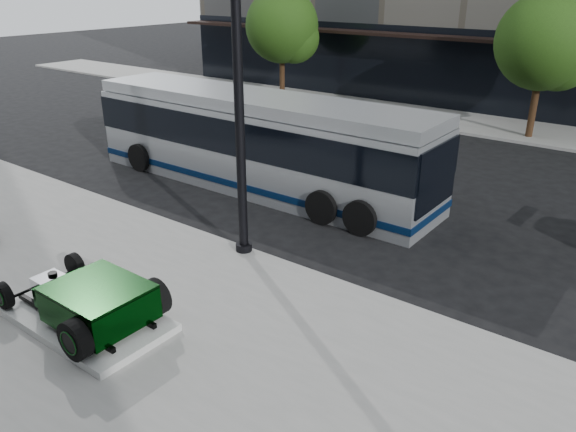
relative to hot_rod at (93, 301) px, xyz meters
The scene contains 7 objects.
ground 6.55m from the hot_rod, 76.67° to the left, with size 120.00×120.00×0.00m, color black.
sidewalk_far 20.41m from the hot_rod, 85.78° to the left, with size 70.00×4.00×0.12m, color gray.
street_trees 19.83m from the hot_rod, 82.23° to the left, with size 29.80×3.80×5.70m.
display_plinth 0.60m from the hot_rod, behind, with size 3.40×1.80×0.15m, color silver.
hot_rod is the anchor object (origin of this frame).
lamppost 4.98m from the hot_rod, 89.11° to the left, with size 0.40×0.40×7.22m.
transit_bus 8.68m from the hot_rod, 109.40° to the left, with size 12.12×2.88×2.92m.
Camera 1 is at (6.77, -11.28, 6.20)m, focal length 35.00 mm.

